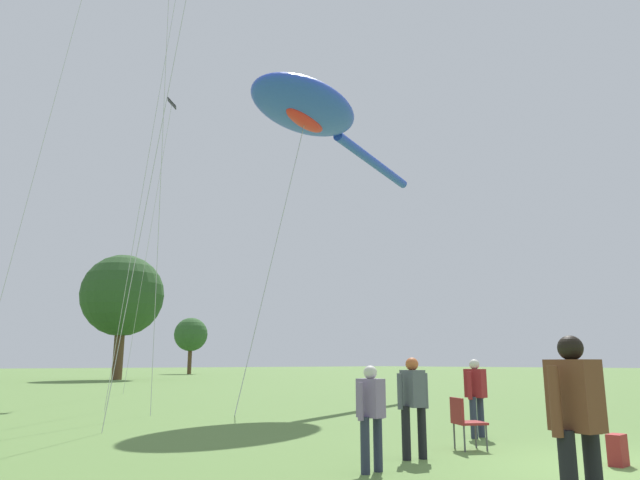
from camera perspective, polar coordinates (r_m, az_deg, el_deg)
The scene contains 11 objects.
ground_plane at distance 9.69m, azimuth 27.21°, elevation -19.34°, with size 300.00×300.00×0.00m, color #5B7F3D.
big_show_kite at distance 22.34m, azimuth -0.97°, elevation 12.50°, with size 13.05×6.37×11.31m.
person_short_left at distance 5.80m, azimuth 23.95°, elevation -15.67°, with size 0.60×0.47×1.69m.
person_brown_coat at distance 9.45m, azimuth 9.16°, elevation -15.27°, with size 0.53×0.44×1.53m.
person_child_front at distance 12.32m, azimuth 15.10°, elevation -14.25°, with size 0.54×0.41×1.51m.
person_redhead_woman at distance 8.29m, azimuth 5.04°, elevation -16.33°, with size 0.51×0.38×1.41m.
folding_chair at distance 10.63m, azimuth 14.03°, elevation -16.70°, with size 0.65×0.65×0.86m.
backpack at distance 9.81m, azimuth 27.27°, elevation -17.93°, with size 0.30×0.20×0.44m, color maroon.
small_kite_tiny_distant at distance 30.61m, azimuth -14.82°, elevation 10.36°, with size 1.26×1.89×14.59m.
tree_pine_center at distance 53.46m, azimuth -18.89°, elevation -5.21°, with size 7.05×7.05×10.70m.
tree_oak_right at distance 76.21m, azimuth -12.61°, elevation -9.09°, with size 4.20×4.20×7.01m.
Camera 1 is at (-8.72, -3.97, 1.46)m, focal length 32.48 mm.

